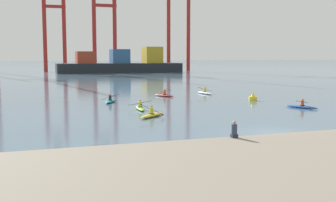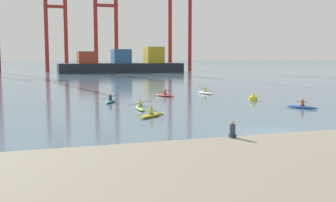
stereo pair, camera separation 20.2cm
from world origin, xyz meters
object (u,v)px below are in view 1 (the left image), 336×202
at_px(gantry_crane_east, 179,9).
at_px(kayak_teal, 110,101).
at_px(kayak_lime, 140,108).
at_px(kayak_blue, 301,106).
at_px(kayak_yellow, 152,115).
at_px(gantry_crane_east_mid, 105,17).
at_px(kayak_white, 205,93).
at_px(gantry_crane_west_mid, 54,19).
at_px(container_barge, 121,64).
at_px(channel_buoy, 253,97).
at_px(kayak_red, 164,95).
at_px(seated_onlooker, 234,130).

relative_size(gantry_crane_east, kayak_teal, 12.00).
bearing_deg(kayak_lime, gantry_crane_east, 67.83).
xyz_separation_m(kayak_blue, kayak_yellow, (-15.04, -0.88, 0.00)).
xyz_separation_m(gantry_crane_east, kayak_teal, (-37.93, -82.70, -19.63)).
relative_size(gantry_crane_east_mid, kayak_white, 9.59).
relative_size(kayak_lime, kayak_yellow, 1.19).
bearing_deg(gantry_crane_west_mid, container_barge, -35.03).
distance_m(kayak_teal, kayak_white, 14.82).
bearing_deg(gantry_crane_west_mid, kayak_white, -80.61).
xyz_separation_m(kayak_teal, kayak_yellow, (1.28, -11.36, 0.00)).
distance_m(channel_buoy, kayak_yellow, 16.24).
relative_size(gantry_crane_east_mid, gantry_crane_east, 0.82).
height_order(kayak_red, kayak_yellow, kayak_yellow).
height_order(gantry_crane_west_mid, gantry_crane_east_mid, gantry_crane_west_mid).
relative_size(gantry_crane_east_mid, kayak_red, 9.85).
bearing_deg(seated_onlooker, kayak_blue, 43.97).
bearing_deg(kayak_white, kayak_red, -164.77).
xyz_separation_m(gantry_crane_west_mid, kayak_lime, (1.78, -96.11, -15.99)).
height_order(gantry_crane_east_mid, kayak_teal, gantry_crane_east_mid).
relative_size(gantry_crane_west_mid, seated_onlooker, 37.45).
height_order(kayak_blue, kayak_yellow, kayak_yellow).
distance_m(gantry_crane_west_mid, kayak_teal, 90.87).
xyz_separation_m(container_barge, kayak_blue, (-1.31, -87.39, -2.26)).
bearing_deg(gantry_crane_east_mid, kayak_teal, -99.69).
distance_m(gantry_crane_west_mid, channel_buoy, 95.26).
distance_m(kayak_blue, kayak_lime, 15.30).
bearing_deg(kayak_yellow, kayak_teal, 96.45).
relative_size(gantry_crane_west_mid, kayak_lime, 9.73).
height_order(gantry_crane_east, kayak_lime, gantry_crane_east).
distance_m(kayak_lime, seated_onlooker, 17.73).
bearing_deg(channel_buoy, seated_onlooker, -122.29).
distance_m(gantry_crane_east, kayak_lime, 98.47).
bearing_deg(gantry_crane_east, kayak_white, -107.65).
distance_m(gantry_crane_east, kayak_blue, 97.65).
bearing_deg(gantry_crane_east, gantry_crane_west_mid, 169.98).
bearing_deg(gantry_crane_east, channel_buoy, -104.75).
relative_size(container_barge, kayak_teal, 10.86).
distance_m(gantry_crane_east, kayak_teal, 93.08).
relative_size(kayak_blue, kayak_yellow, 1.16).
distance_m(container_barge, kayak_yellow, 89.80).
xyz_separation_m(kayak_white, seated_onlooker, (-11.60, -30.37, 0.93)).
height_order(container_barge, kayak_blue, container_barge).
xyz_separation_m(kayak_blue, kayak_white, (-2.79, 16.50, 0.00)).
bearing_deg(kayak_blue, gantry_crane_west_mid, 99.43).
bearing_deg(kayak_lime, kayak_red, 61.69).
relative_size(gantry_crane_west_mid, kayak_teal, 10.03).
bearing_deg(gantry_crane_east, kayak_blue, -103.05).
bearing_deg(kayak_red, seated_onlooker, -100.86).
distance_m(container_barge, kayak_lime, 85.14).
bearing_deg(gantry_crane_east_mid, channel_buoy, -89.12).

